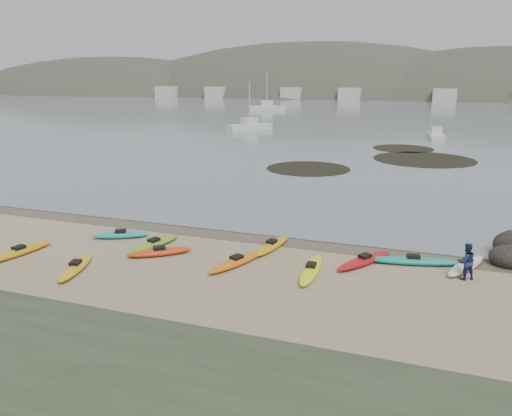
% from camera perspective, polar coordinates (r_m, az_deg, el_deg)
% --- Properties ---
extents(ground, '(600.00, 600.00, 0.00)m').
position_cam_1_polar(ground, '(27.00, 0.00, -3.08)').
color(ground, tan).
rests_on(ground, ground).
extents(wet_sand, '(60.00, 60.00, 0.00)m').
position_cam_1_polar(wet_sand, '(26.73, -0.22, -3.26)').
color(wet_sand, brown).
rests_on(wet_sand, ground).
extents(water, '(1200.00, 1200.00, 0.00)m').
position_cam_1_polar(water, '(324.40, 18.51, 12.82)').
color(water, slate).
rests_on(water, ground).
extents(kayaks, '(21.83, 9.33, 0.34)m').
position_cam_1_polar(kayaks, '(23.49, -1.89, -5.47)').
color(kayaks, orange).
rests_on(kayaks, ground).
extents(person_east, '(0.97, 0.89, 1.60)m').
position_cam_1_polar(person_east, '(22.83, 22.88, -5.63)').
color(person_east, navy).
rests_on(person_east, ground).
extents(kelp_mats, '(18.78, 23.37, 0.04)m').
position_cam_1_polar(kelp_mats, '(52.87, 15.00, 5.43)').
color(kelp_mats, black).
rests_on(kelp_mats, water).
extents(moored_boats, '(80.11, 81.21, 1.23)m').
position_cam_1_polar(moored_boats, '(105.91, 17.74, 10.11)').
color(moored_boats, silver).
rests_on(moored_boats, ground).
extents(far_town, '(199.00, 5.00, 4.00)m').
position_cam_1_polar(far_town, '(169.32, 19.11, 12.08)').
color(far_town, beige).
rests_on(far_town, ground).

